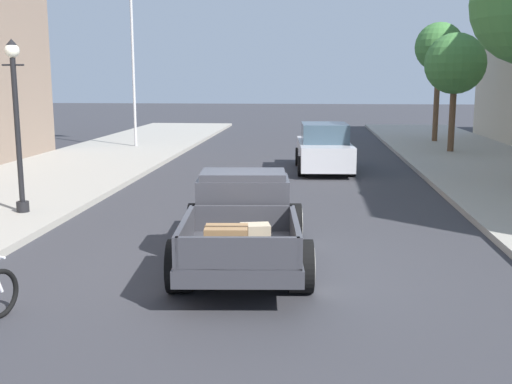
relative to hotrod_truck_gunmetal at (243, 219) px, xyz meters
The scene contains 7 objects.
ground_plane 0.86m from the hotrod_truck_gunmetal, 59.26° to the right, with size 140.00×140.00×0.00m, color #333338.
hotrod_truck_gunmetal is the anchor object (origin of this frame).
car_background_silver 11.09m from the hotrod_truck_gunmetal, 81.75° to the left, with size 2.05×4.39×1.65m.
street_lamp_near 6.32m from the hotrod_truck_gunmetal, 151.73° to the left, with size 0.50×0.32×3.85m.
flagpole 18.79m from the hotrod_truck_gunmetal, 111.14° to the left, with size 1.74×0.16×9.16m.
street_tree_third 17.80m from the hotrod_truck_gunmetal, 66.57° to the left, with size 2.49×2.49×4.86m.
street_tree_farthest 22.10m from the hotrod_truck_gunmetal, 70.76° to the left, with size 2.31×2.31×5.66m.
Camera 1 is at (0.94, -9.98, 3.14)m, focal length 43.32 mm.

